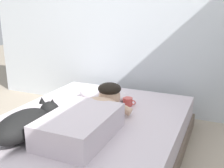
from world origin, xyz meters
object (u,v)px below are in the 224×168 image
object	(u,v)px
bed	(86,141)
person_lying	(90,116)
pillow	(104,95)
coffee_cup	(128,102)
dog	(27,124)
cell_phone	(53,117)

from	to	relation	value
bed	person_lying	world-z (taller)	person_lying
bed	pillow	distance (m)	0.60
person_lying	coffee_cup	bearing A→B (deg)	81.80
pillow	dog	xyz separation A→B (m)	(-0.16, -0.93, 0.05)
bed	coffee_cup	size ratio (longest dim) A/B	16.55
coffee_cup	cell_phone	bearing A→B (deg)	-133.33
pillow	person_lying	xyz separation A→B (m)	(0.19, -0.64, 0.05)
person_lying	dog	size ratio (longest dim) A/B	1.60
person_lying	cell_phone	distance (m)	0.42
pillow	person_lying	world-z (taller)	person_lying
bed	coffee_cup	bearing A→B (deg)	69.89
pillow	dog	bearing A→B (deg)	-99.61
person_lying	coffee_cup	distance (m)	0.60
dog	coffee_cup	xyz separation A→B (m)	(0.43, 0.88, -0.07)
pillow	dog	world-z (taller)	dog
pillow	bed	bearing A→B (deg)	-80.31
pillow	dog	distance (m)	0.94
bed	pillow	world-z (taller)	pillow
bed	person_lying	xyz separation A→B (m)	(0.10, -0.10, 0.27)
cell_phone	dog	bearing A→B (deg)	-81.98
person_lying	dog	world-z (taller)	person_lying
dog	coffee_cup	world-z (taller)	dog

